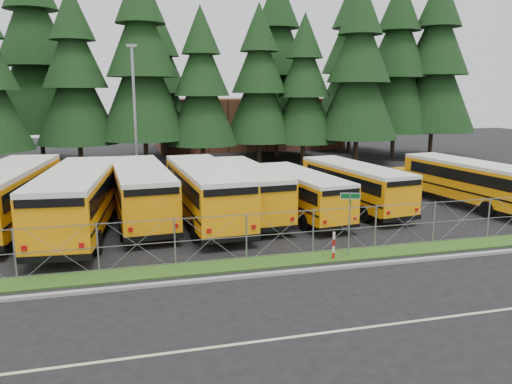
{
  "coord_description": "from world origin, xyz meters",
  "views": [
    {
      "loc": [
        -8.72,
        -20.66,
        7.06
      ],
      "look_at": [
        -2.28,
        4.0,
        1.83
      ],
      "focal_mm": 35.0,
      "sensor_mm": 36.0,
      "label": 1
    }
  ],
  "objects_px": {
    "bus_1": "(79,202)",
    "bus_2": "(141,194)",
    "light_standard": "(135,112)",
    "striped_bollard": "(334,246)",
    "bus_3": "(204,194)",
    "bus_5": "(298,194)",
    "bus_4": "(244,191)",
    "street_sign": "(350,211)",
    "bus_6": "(351,187)",
    "bus_east": "(463,183)",
    "bus_0": "(12,197)"
  },
  "relations": [
    {
      "from": "bus_3",
      "to": "bus_4",
      "type": "relative_size",
      "value": 1.09
    },
    {
      "from": "bus_5",
      "to": "bus_east",
      "type": "bearing_deg",
      "value": -5.98
    },
    {
      "from": "bus_5",
      "to": "striped_bollard",
      "type": "relative_size",
      "value": 8.19
    },
    {
      "from": "bus_3",
      "to": "bus_5",
      "type": "relative_size",
      "value": 1.21
    },
    {
      "from": "street_sign",
      "to": "striped_bollard",
      "type": "relative_size",
      "value": 2.34
    },
    {
      "from": "bus_1",
      "to": "light_standard",
      "type": "distance_m",
      "value": 12.25
    },
    {
      "from": "bus_0",
      "to": "bus_1",
      "type": "relative_size",
      "value": 1.0
    },
    {
      "from": "light_standard",
      "to": "street_sign",
      "type": "bearing_deg",
      "value": -65.02
    },
    {
      "from": "bus_2",
      "to": "bus_5",
      "type": "height_order",
      "value": "bus_2"
    },
    {
      "from": "bus_3",
      "to": "bus_4",
      "type": "height_order",
      "value": "bus_3"
    },
    {
      "from": "bus_east",
      "to": "striped_bollard",
      "type": "bearing_deg",
      "value": -155.37
    },
    {
      "from": "bus_3",
      "to": "street_sign",
      "type": "bearing_deg",
      "value": -58.96
    },
    {
      "from": "bus_3",
      "to": "bus_east",
      "type": "bearing_deg",
      "value": -3.43
    },
    {
      "from": "bus_1",
      "to": "bus_2",
      "type": "bearing_deg",
      "value": 34.62
    },
    {
      "from": "bus_0",
      "to": "bus_4",
      "type": "relative_size",
      "value": 1.13
    },
    {
      "from": "bus_4",
      "to": "light_standard",
      "type": "height_order",
      "value": "light_standard"
    },
    {
      "from": "bus_1",
      "to": "bus_5",
      "type": "xyz_separation_m",
      "value": [
        11.67,
        0.51,
        -0.33
      ]
    },
    {
      "from": "bus_2",
      "to": "bus_east",
      "type": "relative_size",
      "value": 1.1
    },
    {
      "from": "bus_1",
      "to": "bus_2",
      "type": "height_order",
      "value": "bus_1"
    },
    {
      "from": "bus_0",
      "to": "bus_1",
      "type": "distance_m",
      "value": 3.99
    },
    {
      "from": "bus_5",
      "to": "street_sign",
      "type": "distance_m",
      "value": 7.22
    },
    {
      "from": "bus_5",
      "to": "bus_1",
      "type": "bearing_deg",
      "value": 175.39
    },
    {
      "from": "bus_5",
      "to": "bus_6",
      "type": "xyz_separation_m",
      "value": [
        3.7,
        0.94,
        0.07
      ]
    },
    {
      "from": "bus_1",
      "to": "light_standard",
      "type": "bearing_deg",
      "value": 79.86
    },
    {
      "from": "bus_5",
      "to": "street_sign",
      "type": "height_order",
      "value": "street_sign"
    },
    {
      "from": "bus_0",
      "to": "bus_east",
      "type": "distance_m",
      "value": 26.06
    },
    {
      "from": "striped_bollard",
      "to": "bus_4",
      "type": "bearing_deg",
      "value": 103.2
    },
    {
      "from": "bus_6",
      "to": "bus_east",
      "type": "height_order",
      "value": "bus_east"
    },
    {
      "from": "bus_6",
      "to": "light_standard",
      "type": "bearing_deg",
      "value": 133.71
    },
    {
      "from": "light_standard",
      "to": "bus_4",
      "type": "bearing_deg",
      "value": -60.09
    },
    {
      "from": "bus_3",
      "to": "bus_2",
      "type": "bearing_deg",
      "value": 159.4
    },
    {
      "from": "bus_3",
      "to": "bus_5",
      "type": "height_order",
      "value": "bus_3"
    },
    {
      "from": "bus_4",
      "to": "street_sign",
      "type": "relative_size",
      "value": 3.89
    },
    {
      "from": "bus_3",
      "to": "bus_east",
      "type": "xyz_separation_m",
      "value": [
        16.21,
        0.05,
        -0.16
      ]
    },
    {
      "from": "striped_bollard",
      "to": "bus_3",
      "type": "bearing_deg",
      "value": 119.77
    },
    {
      "from": "bus_0",
      "to": "bus_4",
      "type": "bearing_deg",
      "value": 3.98
    },
    {
      "from": "bus_3",
      "to": "bus_6",
      "type": "distance_m",
      "value": 9.05
    },
    {
      "from": "bus_4",
      "to": "bus_5",
      "type": "relative_size",
      "value": 1.11
    },
    {
      "from": "bus_6",
      "to": "bus_1",
      "type": "bearing_deg",
      "value": 177.58
    },
    {
      "from": "bus_4",
      "to": "street_sign",
      "type": "xyz_separation_m",
      "value": [
        2.71,
        -8.12,
        0.6
      ]
    },
    {
      "from": "bus_0",
      "to": "striped_bollard",
      "type": "xyz_separation_m",
      "value": [
        14.13,
        -8.82,
        -1.02
      ]
    },
    {
      "from": "bus_4",
      "to": "bus_3",
      "type": "bearing_deg",
      "value": -165.05
    },
    {
      "from": "bus_1",
      "to": "bus_east",
      "type": "distance_m",
      "value": 22.58
    },
    {
      "from": "bus_6",
      "to": "bus_east",
      "type": "distance_m",
      "value": 7.23
    },
    {
      "from": "bus_6",
      "to": "bus_5",
      "type": "bearing_deg",
      "value": -173.54
    },
    {
      "from": "bus_1",
      "to": "bus_6",
      "type": "xyz_separation_m",
      "value": [
        15.37,
        1.45,
        -0.26
      ]
    },
    {
      "from": "bus_1",
      "to": "bus_6",
      "type": "relative_size",
      "value": 1.19
    },
    {
      "from": "bus_3",
      "to": "bus_4",
      "type": "bearing_deg",
      "value": 14.71
    },
    {
      "from": "bus_2",
      "to": "bus_4",
      "type": "xyz_separation_m",
      "value": [
        5.69,
        -0.24,
        -0.09
      ]
    },
    {
      "from": "light_standard",
      "to": "bus_2",
      "type": "bearing_deg",
      "value": -90.53
    }
  ]
}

